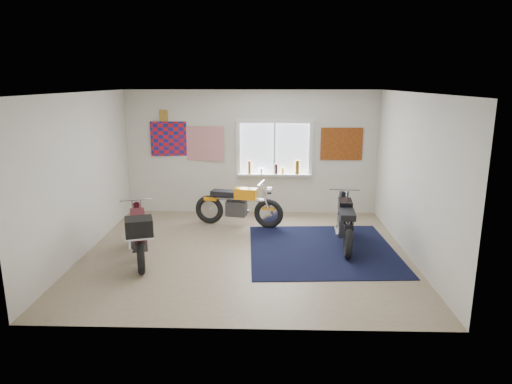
{
  "coord_description": "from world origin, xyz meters",
  "views": [
    {
      "loc": [
        0.38,
        -7.39,
        2.88
      ],
      "look_at": [
        0.16,
        0.4,
        0.98
      ],
      "focal_mm": 32.0,
      "sensor_mm": 36.0,
      "label": 1
    }
  ],
  "objects_px": {
    "navy_rug": "(322,249)",
    "maroon_tourer": "(139,234)",
    "yellow_triumph": "(238,206)",
    "black_chrome_bike": "(345,223)"
  },
  "relations": [
    {
      "from": "navy_rug",
      "to": "maroon_tourer",
      "type": "relative_size",
      "value": 1.45
    },
    {
      "from": "yellow_triumph",
      "to": "black_chrome_bike",
      "type": "bearing_deg",
      "value": -16.83
    },
    {
      "from": "yellow_triumph",
      "to": "maroon_tourer",
      "type": "xyz_separation_m",
      "value": [
        -1.47,
        -1.99,
        0.07
      ]
    },
    {
      "from": "navy_rug",
      "to": "maroon_tourer",
      "type": "xyz_separation_m",
      "value": [
        -3.03,
        -0.64,
        0.47
      ]
    },
    {
      "from": "yellow_triumph",
      "to": "navy_rug",
      "type": "bearing_deg",
      "value": -28.74
    },
    {
      "from": "navy_rug",
      "to": "yellow_triumph",
      "type": "relative_size",
      "value": 1.42
    },
    {
      "from": "navy_rug",
      "to": "maroon_tourer",
      "type": "height_order",
      "value": "maroon_tourer"
    },
    {
      "from": "black_chrome_bike",
      "to": "maroon_tourer",
      "type": "height_order",
      "value": "black_chrome_bike"
    },
    {
      "from": "black_chrome_bike",
      "to": "maroon_tourer",
      "type": "relative_size",
      "value": 1.02
    },
    {
      "from": "navy_rug",
      "to": "yellow_triumph",
      "type": "xyz_separation_m",
      "value": [
        -1.56,
        1.35,
        0.4
      ]
    }
  ]
}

